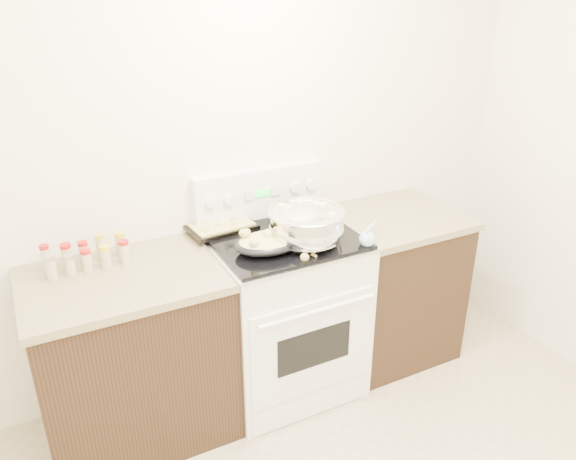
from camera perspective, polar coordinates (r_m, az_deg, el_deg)
room_shell at (r=1.35m, az=13.45°, el=2.83°), size 4.10×3.60×2.75m
counter_left at (r=2.96m, az=-15.35°, el=-12.20°), size 0.93×0.67×0.92m
counter_right at (r=3.51m, az=10.25°, el=-5.38°), size 0.73×0.67×0.92m
kitchen_range at (r=3.15m, az=-0.46°, el=-8.10°), size 0.78×0.73×1.22m
mixing_bowl at (r=2.82m, az=1.87°, el=0.36°), size 0.44×0.44×0.23m
roasting_pan at (r=2.76m, az=-2.02°, el=-1.19°), size 0.36×0.26×0.11m
baking_sheet at (r=3.03m, az=-6.93°, el=0.49°), size 0.37×0.28×0.06m
wooden_spoon at (r=2.72m, az=1.50°, el=-2.45°), size 0.09×0.25×0.04m
blue_ladle at (r=2.86m, az=8.09°, el=-0.75°), size 0.22×0.22×0.10m
spice_jars at (r=2.82m, az=-19.75°, el=-2.44°), size 0.39×0.15×0.13m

